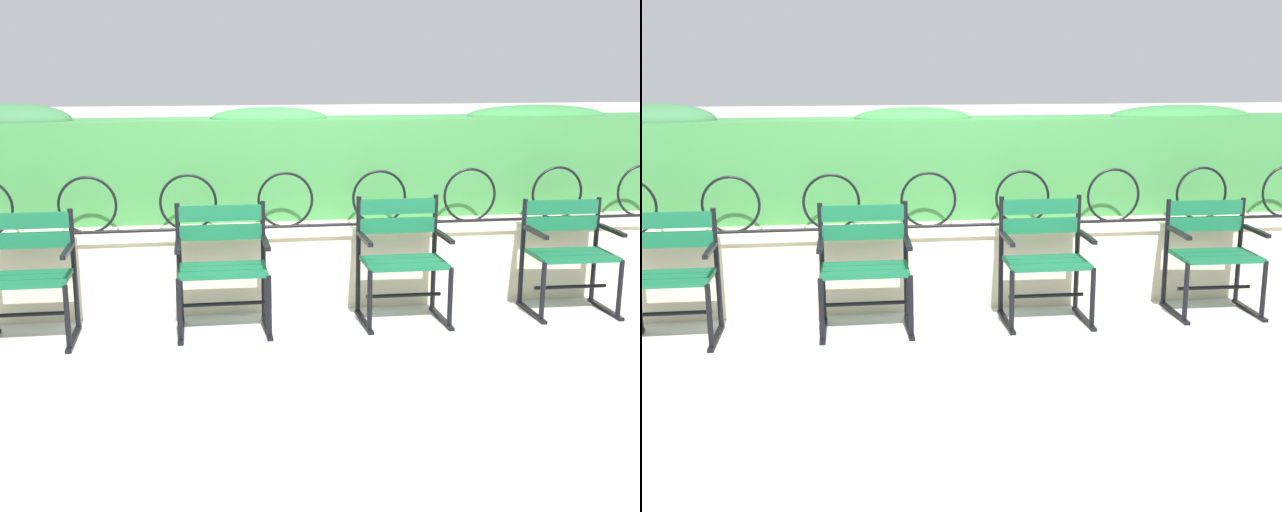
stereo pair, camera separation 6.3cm
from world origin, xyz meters
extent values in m
plane|color=#ADADA8|center=(0.00, 0.00, 0.00)|extent=(60.00, 60.00, 0.00)
cube|color=beige|center=(0.00, 0.82, 0.28)|extent=(7.53, 0.35, 0.57)
cube|color=beige|center=(0.00, 0.82, 0.59)|extent=(7.53, 0.41, 0.05)
cylinder|color=black|center=(0.00, 0.75, 0.63)|extent=(6.98, 0.02, 0.02)
torus|color=black|center=(-1.58, 0.75, 0.83)|extent=(0.42, 0.02, 0.42)
torus|color=black|center=(-0.87, 0.75, 0.83)|extent=(0.42, 0.02, 0.42)
torus|color=black|center=(-0.16, 0.75, 0.83)|extent=(0.42, 0.02, 0.42)
torus|color=black|center=(0.56, 0.75, 0.83)|extent=(0.42, 0.02, 0.42)
torus|color=black|center=(1.27, 0.75, 0.83)|extent=(0.42, 0.02, 0.42)
torus|color=black|center=(1.98, 0.75, 0.83)|extent=(0.42, 0.02, 0.42)
cube|color=#387A3D|center=(0.00, 1.27, 1.01)|extent=(7.38, 0.54, 0.77)
ellipsoid|color=#34693D|center=(-2.15, 1.27, 1.39)|extent=(0.88, 0.48, 0.26)
ellipsoid|color=#32753A|center=(-0.22, 1.27, 1.39)|extent=(0.92, 0.48, 0.18)
ellipsoid|color=#34773C|center=(2.00, 1.27, 1.39)|extent=(1.19, 0.48, 0.17)
cube|color=#145B38|center=(-1.93, 0.07, 0.44)|extent=(0.54, 0.13, 0.03)
cube|color=#145B38|center=(-1.93, 0.21, 0.44)|extent=(0.54, 0.13, 0.03)
cube|color=#145B38|center=(-1.93, 0.34, 0.44)|extent=(0.54, 0.13, 0.03)
cube|color=#145B38|center=(-1.93, 0.45, 0.78)|extent=(0.54, 0.03, 0.11)
cube|color=#145B38|center=(-1.93, 0.45, 0.65)|extent=(0.54, 0.03, 0.11)
cylinder|color=black|center=(-1.66, 0.45, 0.43)|extent=(0.04, 0.04, 0.86)
cylinder|color=black|center=(-1.66, 0.02, 0.22)|extent=(0.04, 0.04, 0.44)
cube|color=black|center=(-1.66, 0.21, 0.01)|extent=(0.04, 0.52, 0.02)
cube|color=black|center=(-1.66, 0.21, 0.62)|extent=(0.04, 0.40, 0.03)
cylinder|color=black|center=(-1.93, 0.21, 0.20)|extent=(0.51, 0.03, 0.03)
cube|color=#145B38|center=(-0.65, 0.11, 0.44)|extent=(0.60, 0.13, 0.03)
cube|color=#145B38|center=(-0.65, 0.25, 0.44)|extent=(0.60, 0.13, 0.03)
cube|color=#145B38|center=(-0.65, 0.38, 0.44)|extent=(0.60, 0.13, 0.03)
cube|color=#145B38|center=(-0.65, 0.49, 0.79)|extent=(0.60, 0.04, 0.11)
cube|color=#145B38|center=(-0.65, 0.49, 0.65)|extent=(0.60, 0.04, 0.11)
cylinder|color=black|center=(-0.35, 0.48, 0.43)|extent=(0.04, 0.04, 0.87)
cylinder|color=black|center=(-0.35, 0.05, 0.22)|extent=(0.04, 0.04, 0.44)
cube|color=black|center=(-0.35, 0.24, 0.01)|extent=(0.04, 0.52, 0.02)
cube|color=black|center=(-0.35, 0.24, 0.62)|extent=(0.04, 0.40, 0.03)
cylinder|color=black|center=(-0.95, 0.49, 0.43)|extent=(0.04, 0.04, 0.87)
cylinder|color=black|center=(-0.95, 0.06, 0.22)|extent=(0.04, 0.04, 0.44)
cube|color=black|center=(-0.95, 0.25, 0.01)|extent=(0.04, 0.52, 0.02)
cube|color=black|center=(-0.95, 0.25, 0.62)|extent=(0.04, 0.40, 0.03)
cylinder|color=black|center=(-0.65, 0.25, 0.20)|extent=(0.57, 0.03, 0.03)
cube|color=#145B38|center=(0.63, 0.12, 0.44)|extent=(0.58, 0.13, 0.03)
cube|color=#145B38|center=(0.63, 0.26, 0.44)|extent=(0.58, 0.13, 0.03)
cube|color=#145B38|center=(0.63, 0.40, 0.44)|extent=(0.58, 0.13, 0.03)
cube|color=#145B38|center=(0.64, 0.50, 0.80)|extent=(0.57, 0.04, 0.11)
cube|color=#145B38|center=(0.64, 0.50, 0.66)|extent=(0.57, 0.04, 0.11)
cylinder|color=black|center=(0.92, 0.49, 0.44)|extent=(0.04, 0.04, 0.88)
cylinder|color=black|center=(0.92, 0.06, 0.22)|extent=(0.04, 0.04, 0.44)
cube|color=black|center=(0.92, 0.25, 0.01)|extent=(0.05, 0.52, 0.02)
cube|color=black|center=(0.92, 0.25, 0.62)|extent=(0.04, 0.40, 0.03)
cylinder|color=black|center=(0.35, 0.50, 0.44)|extent=(0.04, 0.04, 0.88)
cylinder|color=black|center=(0.34, 0.07, 0.22)|extent=(0.04, 0.04, 0.44)
cube|color=black|center=(0.35, 0.26, 0.01)|extent=(0.05, 0.52, 0.02)
cube|color=black|center=(0.35, 0.26, 0.62)|extent=(0.04, 0.40, 0.03)
cylinder|color=black|center=(0.63, 0.26, 0.20)|extent=(0.55, 0.04, 0.03)
cube|color=#145B38|center=(1.91, 0.15, 0.44)|extent=(0.59, 0.14, 0.03)
cube|color=#145B38|center=(1.91, 0.28, 0.44)|extent=(0.59, 0.14, 0.03)
cube|color=#145B38|center=(1.92, 0.42, 0.44)|extent=(0.59, 0.14, 0.03)
cube|color=#145B38|center=(1.92, 0.52, 0.76)|extent=(0.58, 0.05, 0.11)
cube|color=#145B38|center=(1.92, 0.52, 0.63)|extent=(0.58, 0.05, 0.11)
cylinder|color=black|center=(2.21, 0.51, 0.41)|extent=(0.04, 0.04, 0.83)
cylinder|color=black|center=(2.20, 0.08, 0.22)|extent=(0.04, 0.04, 0.44)
cube|color=black|center=(2.21, 0.27, 0.01)|extent=(0.06, 0.52, 0.02)
cube|color=black|center=(2.21, 0.27, 0.62)|extent=(0.05, 0.40, 0.03)
cylinder|color=black|center=(1.63, 0.53, 0.41)|extent=(0.04, 0.04, 0.83)
cylinder|color=black|center=(1.62, 0.10, 0.22)|extent=(0.04, 0.04, 0.44)
cube|color=black|center=(1.62, 0.29, 0.01)|extent=(0.06, 0.52, 0.02)
cube|color=black|center=(1.62, 0.29, 0.62)|extent=(0.05, 0.40, 0.03)
cylinder|color=black|center=(1.91, 0.28, 0.20)|extent=(0.56, 0.05, 0.03)
camera|label=1|loc=(-0.83, -5.16, 1.83)|focal=45.52mm
camera|label=2|loc=(-0.77, -5.17, 1.83)|focal=45.52mm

